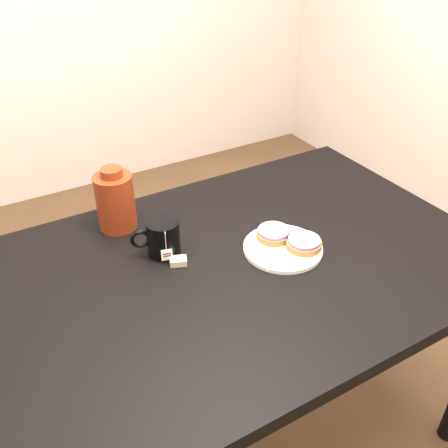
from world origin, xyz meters
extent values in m
plane|color=brown|center=(0.00, 0.00, 0.00)|extent=(4.00, 4.00, 0.00)
cube|color=black|center=(0.00, 0.00, 0.73)|extent=(1.40, 0.90, 0.04)
cylinder|color=black|center=(0.64, 0.39, 0.35)|extent=(0.06, 0.06, 0.71)
cylinder|color=white|center=(0.14, -0.02, 0.76)|extent=(0.22, 0.22, 0.01)
torus|color=white|center=(0.14, -0.02, 0.76)|extent=(0.22, 0.22, 0.01)
cylinder|color=brown|center=(0.15, 0.03, 0.77)|extent=(0.12, 0.12, 0.02)
cylinder|color=gray|center=(0.15, 0.03, 0.78)|extent=(0.11, 0.11, 0.01)
cylinder|color=brown|center=(0.19, -0.05, 0.77)|extent=(0.14, 0.14, 0.02)
cylinder|color=gray|center=(0.19, -0.05, 0.78)|extent=(0.13, 0.13, 0.01)
cylinder|color=black|center=(-0.14, 0.14, 0.80)|extent=(0.11, 0.11, 0.10)
cylinder|color=black|center=(-0.14, 0.14, 0.84)|extent=(0.08, 0.08, 0.00)
torus|color=black|center=(-0.20, 0.15, 0.81)|extent=(0.06, 0.03, 0.06)
cylinder|color=beige|center=(-0.16, 0.09, 0.82)|extent=(0.00, 0.00, 0.06)
cube|color=white|center=(-0.16, 0.09, 0.78)|extent=(0.03, 0.01, 0.03)
cube|color=#C6B793|center=(-0.13, 0.07, 0.76)|extent=(0.05, 0.05, 0.02)
cylinder|color=#56180B|center=(-0.21, 0.32, 0.83)|extent=(0.12, 0.12, 0.17)
cylinder|color=#56180B|center=(-0.21, 0.32, 0.93)|extent=(0.06, 0.06, 0.02)
camera|label=1|loc=(-0.56, -0.90, 1.58)|focal=40.00mm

